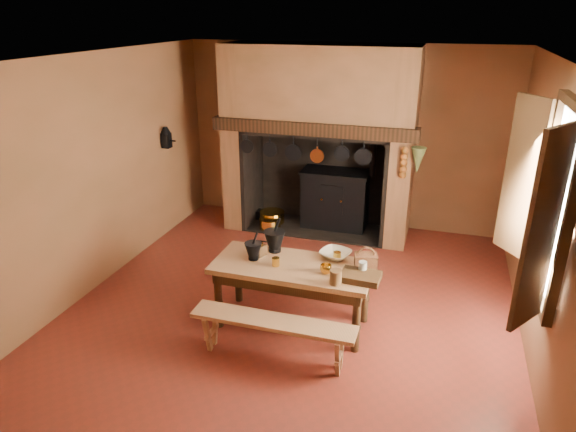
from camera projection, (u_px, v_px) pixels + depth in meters
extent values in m
plane|color=maroon|center=(294.00, 305.00, 6.05)|extent=(5.50, 5.50, 0.00)
plane|color=silver|center=(295.00, 58.00, 5.00)|extent=(5.50, 5.50, 0.00)
cube|color=#935C3A|center=(344.00, 137.00, 7.96)|extent=(5.00, 0.02, 2.80)
cube|color=#935C3A|center=(96.00, 173.00, 6.20)|extent=(0.02, 5.50, 2.80)
cube|color=#935C3A|center=(548.00, 219.00, 4.84)|extent=(0.02, 5.50, 2.80)
cube|color=#935C3A|center=(165.00, 339.00, 3.09)|extent=(5.00, 0.02, 2.80)
cube|color=#935C3A|center=(241.00, 136.00, 7.98)|extent=(0.30, 0.90, 2.80)
cube|color=#935C3A|center=(404.00, 148.00, 7.30)|extent=(0.30, 0.90, 2.80)
cube|color=#935C3A|center=(320.00, 87.00, 7.34)|extent=(2.20, 0.90, 1.20)
cube|color=black|center=(312.00, 128.00, 7.18)|extent=(2.95, 0.22, 0.18)
cube|color=black|center=(324.00, 173.00, 8.24)|extent=(2.20, 0.06, 1.60)
cube|color=black|center=(317.00, 228.00, 8.16)|extent=(2.20, 0.90, 0.02)
cube|color=black|center=(335.00, 200.00, 8.06)|extent=(1.00, 0.50, 0.90)
cube|color=black|center=(336.00, 172.00, 7.87)|extent=(1.04, 0.54, 0.04)
cube|color=black|center=(332.00, 200.00, 7.79)|extent=(0.35, 0.02, 0.45)
cylinder|color=black|center=(373.00, 154.00, 7.61)|extent=(0.10, 0.10, 0.70)
cylinder|color=gold|center=(322.00, 199.00, 7.82)|extent=(0.03, 0.03, 0.03)
cylinder|color=gold|center=(341.00, 201.00, 7.74)|extent=(0.03, 0.03, 0.03)
cylinder|color=gold|center=(272.00, 217.00, 8.33)|extent=(0.40, 0.40, 0.20)
cylinder|color=gold|center=(270.00, 224.00, 8.10)|extent=(0.34, 0.34, 0.18)
cube|color=black|center=(263.00, 215.00, 8.48)|extent=(0.18, 0.18, 0.16)
cone|color=#5A6831|center=(418.00, 160.00, 6.79)|extent=(0.20, 0.20, 0.35)
cube|color=white|center=(559.00, 204.00, 4.38)|extent=(0.02, 1.00, 1.60)
cube|color=#341F10|center=(576.00, 104.00, 4.07)|extent=(0.08, 1.16, 0.08)
cube|color=#341F10|center=(538.00, 289.00, 4.70)|extent=(0.08, 1.16, 0.08)
cube|color=#341F10|center=(541.00, 231.00, 3.84)|extent=(0.29, 0.39, 1.60)
cube|color=#341F10|center=(522.00, 178.00, 5.04)|extent=(0.29, 0.39, 1.60)
cube|color=black|center=(166.00, 140.00, 7.54)|extent=(0.12, 0.12, 0.22)
cone|color=black|center=(166.00, 130.00, 7.48)|extent=(0.16, 0.16, 0.10)
cylinder|color=black|center=(172.00, 141.00, 7.51)|extent=(0.12, 0.02, 0.02)
cube|color=#AD794F|center=(292.00, 267.00, 5.44)|extent=(1.69, 0.75, 0.06)
cube|color=#341F10|center=(292.00, 275.00, 5.47)|extent=(1.57, 0.64, 0.13)
cylinder|color=#341F10|center=(218.00, 299.00, 5.53)|extent=(0.08, 0.08, 0.67)
cylinder|color=#341F10|center=(356.00, 322.00, 5.12)|extent=(0.08, 0.08, 0.67)
cylinder|color=#341F10|center=(238.00, 275.00, 6.03)|extent=(0.08, 0.08, 0.67)
cylinder|color=#341F10|center=(365.00, 294.00, 5.62)|extent=(0.08, 0.08, 0.67)
cube|color=#AD794F|center=(273.00, 322.00, 4.95)|extent=(1.63, 0.29, 0.04)
cube|color=#AD794F|center=(308.00, 264.00, 6.11)|extent=(1.56, 0.27, 0.04)
cylinder|color=black|center=(275.00, 249.00, 5.72)|extent=(0.14, 0.14, 0.04)
cone|color=black|center=(275.00, 240.00, 5.67)|extent=(0.24, 0.24, 0.20)
cylinder|color=black|center=(277.00, 226.00, 5.60)|extent=(0.10, 0.05, 0.20)
cylinder|color=black|center=(254.00, 258.00, 5.54)|extent=(0.11, 0.11, 0.03)
cone|color=black|center=(253.00, 250.00, 5.50)|extent=(0.19, 0.19, 0.16)
cylinder|color=black|center=(255.00, 239.00, 5.45)|extent=(0.08, 0.04, 0.16)
cube|color=#341F10|center=(259.00, 250.00, 5.61)|extent=(0.16, 0.16, 0.12)
cylinder|color=gold|center=(259.00, 244.00, 5.58)|extent=(0.09, 0.09, 0.03)
cylinder|color=black|center=(263.00, 241.00, 5.56)|extent=(0.10, 0.05, 0.03)
cylinder|color=gold|center=(276.00, 262.00, 5.39)|extent=(0.10, 0.10, 0.09)
cylinder|color=gold|center=(337.00, 256.00, 5.51)|extent=(0.09, 0.09, 0.09)
imported|color=#BCB091|center=(335.00, 254.00, 5.57)|extent=(0.41, 0.41, 0.08)
cylinder|color=brown|center=(336.00, 277.00, 5.02)|extent=(0.13, 0.13, 0.15)
cylinder|color=beige|center=(363.00, 268.00, 5.19)|extent=(0.09, 0.09, 0.15)
cube|color=#542B19|center=(366.00, 260.00, 5.38)|extent=(0.27, 0.22, 0.13)
torus|color=#542B19|center=(366.00, 255.00, 5.35)|extent=(0.19, 0.06, 0.19)
cube|color=#341F10|center=(361.00, 277.00, 5.11)|extent=(0.41, 0.30, 0.07)
imported|color=gold|center=(326.00, 269.00, 5.23)|extent=(0.15, 0.15, 0.10)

